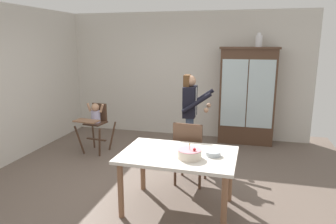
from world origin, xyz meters
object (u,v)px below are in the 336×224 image
Objects in this scene: ceramic_vase at (259,41)px; dining_chair_far_side at (189,149)px; dining_table at (178,161)px; adult_person at (190,108)px; china_cabinet at (247,96)px; serving_bowl at (213,154)px; birthday_cake at (189,154)px; high_chair_with_toddler at (95,119)px.

dining_chair_far_side is at bearing -112.65° from ceramic_vase.
ceramic_vase is 3.42m from dining_table.
china_cabinet is at bearing -35.69° from adult_person.
china_cabinet is 2.05× the size of dining_chair_far_side.
serving_bowl is at bearing -97.26° from china_cabinet.
china_cabinet is at bearing 82.74° from serving_bowl.
dining_chair_far_side is at bearing 121.73° from serving_bowl.
birthday_cake is at bearing -37.48° from dining_table.
serving_bowl is (-0.54, -2.92, -1.32)m from ceramic_vase.
serving_bowl is at bearing 3.48° from dining_table.
adult_person is at bearing -124.65° from china_cabinet.
dining_table is 7.90× the size of serving_bowl.
china_cabinet reaches higher than serving_bowl.
china_cabinet is 2.43m from dining_chair_far_side.
adult_person is 1.68m from serving_bowl.
china_cabinet is 7.04× the size of birthday_cake.
dining_table is at bearing 94.04° from dining_chair_far_side.
ceramic_vase is at bearing 31.36° from high_chair_with_toddler.
serving_bowl is at bearing -161.33° from adult_person.
china_cabinet reaches higher than high_chair_with_toddler.
ceramic_vase is at bearing -40.05° from adult_person.
dining_table is 0.25m from birthday_cake.
dining_table is 1.48× the size of dining_chair_far_side.
birthday_cake is 0.30m from serving_bowl.
serving_bowl is 0.19× the size of dining_chair_far_side.
ceramic_vase reaches higher than dining_chair_far_side.
dining_table is at bearing -107.97° from ceramic_vase.
china_cabinet is 7.30× the size of ceramic_vase.
china_cabinet is 10.95× the size of serving_bowl.
birthday_cake is at bearing -171.06° from adult_person.
ceramic_vase reaches higher than serving_bowl.
high_chair_with_toddler is at bearing 87.77° from adult_person.
ceramic_vase is at bearing 75.49° from birthday_cake.
dining_chair_far_side reaches higher than high_chair_with_toddler.
birthday_cake is at bearing -150.07° from serving_bowl.
high_chair_with_toddler reaches higher than dining_table.
adult_person is at bearing 109.70° from serving_bowl.
adult_person is 1.63m from dining_table.
serving_bowl reaches higher than dining_table.
birthday_cake is 0.86m from dining_chair_far_side.
dining_chair_far_side is at bearing -109.06° from china_cabinet.
high_chair_with_toddler is 3.39× the size of birthday_cake.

